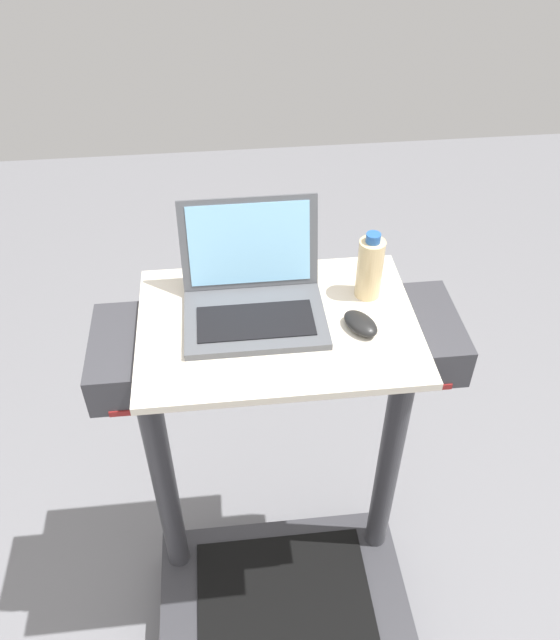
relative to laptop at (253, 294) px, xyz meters
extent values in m
cylinder|color=#38383D|center=(-0.29, -0.05, -0.64)|extent=(0.07, 0.07, 0.91)
cylinder|color=#38383D|center=(0.39, -0.05, -0.64)|extent=(0.07, 0.07, 0.91)
cube|color=#38383D|center=(0.05, -0.05, -0.12)|extent=(0.90, 0.28, 0.11)
cube|color=#0C3F19|center=(0.05, -0.19, -0.12)|extent=(0.24, 0.01, 0.06)
cube|color=maroon|center=(0.05, -0.19, -0.17)|extent=(0.81, 0.00, 0.02)
cube|color=beige|center=(0.05, -0.05, -0.06)|extent=(0.67, 0.48, 0.02)
cube|color=#515459|center=(0.00, -0.05, -0.04)|extent=(0.33, 0.23, 0.02)
cube|color=black|center=(0.00, -0.06, -0.03)|extent=(0.27, 0.13, 0.00)
cube|color=#515459|center=(0.00, 0.10, 0.08)|extent=(0.33, 0.06, 0.23)
cube|color=#8CCCF2|center=(0.00, 0.09, 0.08)|extent=(0.29, 0.05, 0.20)
ellipsoid|color=black|center=(0.24, -0.10, -0.03)|extent=(0.10, 0.12, 0.03)
cylinder|color=beige|center=(0.29, 0.03, 0.03)|extent=(0.06, 0.06, 0.16)
cylinder|color=#2659A5|center=(0.29, 0.03, 0.12)|extent=(0.04, 0.04, 0.02)
camera|label=1|loc=(-0.07, -1.19, 0.97)|focal=36.07mm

